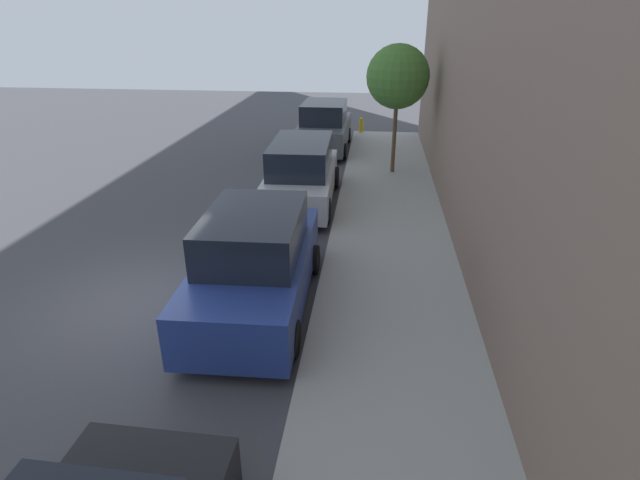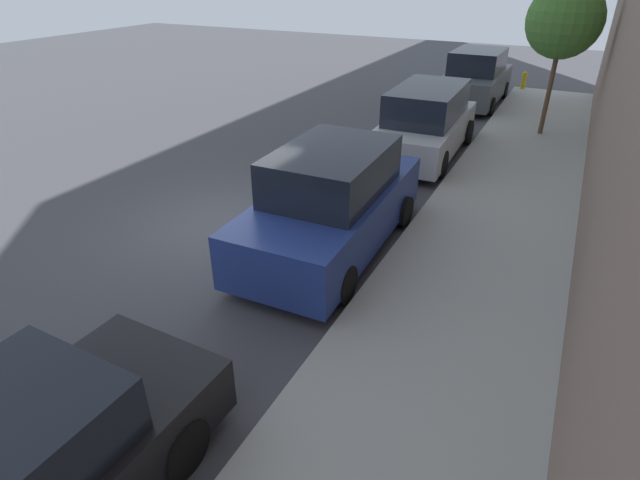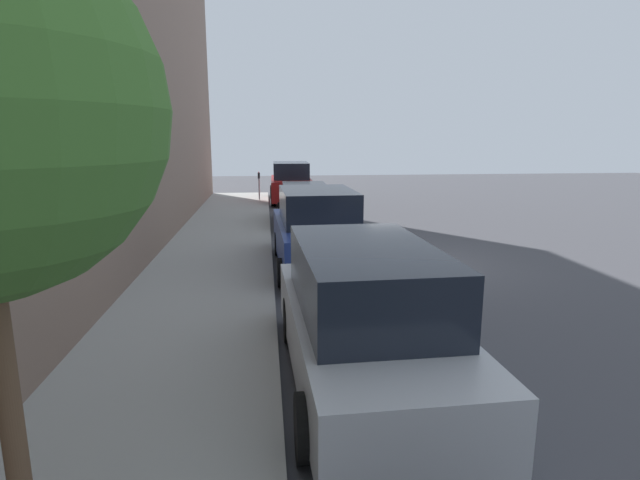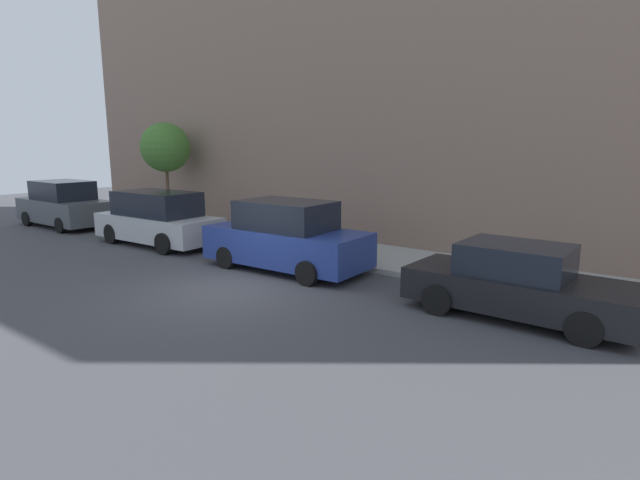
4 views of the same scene
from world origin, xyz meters
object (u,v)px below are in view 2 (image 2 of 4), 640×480
street_tree (564,21)px  fire_hydrant (524,80)px  parked_suv_third (332,203)px  parked_minivan_fourth (426,123)px  parked_suv_fifth (475,79)px

street_tree → fire_hydrant: 7.22m
parked_suv_third → street_tree: 9.89m
parked_suv_third → parked_minivan_fourth: size_ratio=0.98×
parked_suv_fifth → fire_hydrant: parked_suv_fifth is taller
parked_minivan_fourth → fire_hydrant: parked_minivan_fourth is taller
parked_suv_third → street_tree: (2.82, 9.15, 2.45)m
parked_suv_third → parked_suv_fifth: 12.66m
parked_suv_fifth → street_tree: bearing=-51.2°
street_tree → parked_suv_fifth: bearing=128.8°
parked_suv_third → fire_hydrant: bearing=84.6°
parked_minivan_fourth → street_tree: size_ratio=1.15×
parked_minivan_fourth → street_tree: (2.81, 3.16, 2.47)m
parked_suv_fifth → street_tree: (2.82, -3.50, 2.45)m
parked_minivan_fourth → fire_hydrant: (1.47, 9.63, -0.43)m
parked_suv_third → fire_hydrant: (1.47, 15.63, -0.44)m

